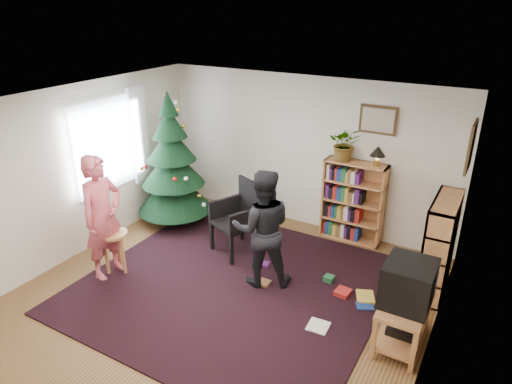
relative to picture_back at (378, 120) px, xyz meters
The scene contains 23 objects.
floor 3.35m from the picture_back, 114.92° to the right, with size 5.00×5.00×0.00m, color brown.
ceiling 2.78m from the picture_back, 114.92° to the right, with size 5.00×5.00×0.00m, color white.
wall_back 1.35m from the picture_back, behind, with size 5.00×0.02×2.50m, color silver.
wall_front 5.15m from the picture_back, 103.02° to the right, with size 5.00×0.02×2.50m, color silver.
wall_left 4.47m from the picture_back, 145.86° to the right, with size 0.02×5.00×2.50m, color silver.
wall_right 2.90m from the picture_back, 61.39° to the right, with size 0.02×5.00×2.50m, color silver.
rug 3.13m from the picture_back, 117.87° to the right, with size 3.80×3.60×0.02m, color black.
window_pane 4.10m from the picture_back, 152.62° to the right, with size 0.04×1.20×1.40m, color silver.
curtain 3.79m from the picture_back, 161.83° to the right, with size 0.06×0.35×1.60m, color silver.
picture_back is the anchor object (origin of this frame).
picture_right 1.51m from the picture_back, 28.69° to the right, with size 0.03×0.50×0.60m.
christmas_tree 3.37m from the picture_back, 161.12° to the right, with size 1.25×1.25×2.27m.
bookshelf_back 1.31m from the picture_back, 148.47° to the right, with size 0.95×0.30×1.30m.
bookshelf_right 1.98m from the picture_back, 37.54° to the right, with size 0.30×0.95×1.30m.
tv_stand 2.92m from the picture_back, 63.86° to the right, with size 0.47×0.84×0.55m.
crt_tv 2.69m from the picture_back, 63.92° to the right, with size 0.52×0.56×0.49m.
armchair 2.44m from the picture_back, 140.92° to the right, with size 0.80×0.82×1.10m.
stool 4.12m from the picture_back, 135.48° to the right, with size 0.38×0.38×0.63m.
person_standing 4.10m from the picture_back, 135.39° to the right, with size 0.64×0.42×1.75m, color #CF5359.
person_by_chair 2.38m from the picture_back, 114.19° to the right, with size 0.79×0.62×1.63m, color black.
potted_plant 0.59m from the picture_back, 162.18° to the right, with size 0.47×0.41×0.52m, color gray.
table_lamp 0.47m from the picture_back, 59.37° to the right, with size 0.23×0.23×0.30m.
floor_clutter 2.61m from the picture_back, 92.20° to the right, with size 1.77×1.15×0.08m.
Camera 1 is at (2.83, -4.03, 3.59)m, focal length 32.00 mm.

